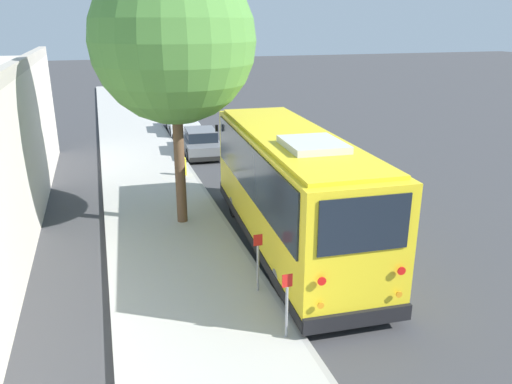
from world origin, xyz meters
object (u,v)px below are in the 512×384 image
Objects in this scene: parked_sedan_gray at (201,143)px; sign_post_near at (287,305)px; shuttle_bus at (291,185)px; fire_hydrant at (184,166)px; parked_sedan_white at (182,122)px; sign_post_far at (258,262)px; street_tree at (172,29)px.

sign_post_near is (-15.87, 1.39, 0.31)m from parked_sedan_gray.
shuttle_bus is 11.58m from parked_sedan_gray.
shuttle_bus is 7.98m from fire_hydrant.
parked_sedan_white is 2.92× the size of sign_post_far.
parked_sedan_gray is at bearing -15.32° from street_tree.
shuttle_bus reaches higher than parked_sedan_gray.
shuttle_bus is 2.28× the size of parked_sedan_gray.
sign_post_far reaches higher than parked_sedan_white.
fire_hydrant is at bearing -10.37° from street_tree.
sign_post_near is (-21.25, 1.33, 0.28)m from parked_sedan_white.
parked_sedan_white is 21.30m from sign_post_near.
shuttle_bus is 2.22× the size of parked_sedan_white.
sign_post_near is (-7.06, -1.02, -5.24)m from street_tree.
shuttle_bus is 1.09× the size of street_tree.
parked_sedan_white is at bearing -3.59° from sign_post_near.
sign_post_far is at bearing 177.84° from parked_sedan_gray.
parked_sedan_white is at bearing 4.21° from parked_sedan_gray.
fire_hydrant is at bearing 16.84° from shuttle_bus.
sign_post_near is at bearing 161.35° from shuttle_bus.
sign_post_far reaches higher than parked_sedan_gray.
parked_sedan_gray is at bearing -21.35° from fire_hydrant.
shuttle_bus is at bearing -35.85° from sign_post_far.
shuttle_bus reaches higher than sign_post_near.
sign_post_far reaches higher than fire_hydrant.
shuttle_bus is 16.94m from parked_sedan_white.
parked_sedan_gray is (11.49, 0.36, -1.33)m from shuttle_bus.
street_tree is at bearing 168.24° from parked_sedan_gray.
fire_hydrant is (-3.85, 1.51, -0.03)m from parked_sedan_gray.
parked_sedan_white is 9.35m from fire_hydrant.
street_tree is at bearing 11.26° from sign_post_far.
shuttle_bus reaches higher than parked_sedan_white.
fire_hydrant is (12.01, 0.11, -0.34)m from sign_post_near.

